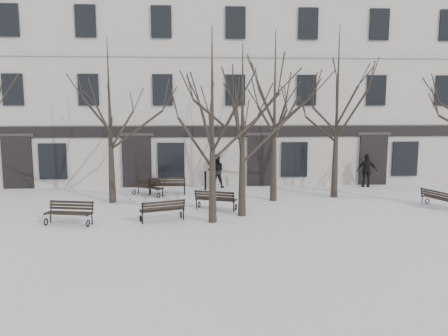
{
  "coord_description": "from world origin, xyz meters",
  "views": [
    {
      "loc": [
        -0.13,
        -16.48,
        4.48
      ],
      "look_at": [
        1.07,
        3.0,
        1.74
      ],
      "focal_mm": 35.0,
      "sensor_mm": 36.0,
      "label": 1
    }
  ],
  "objects": [
    {
      "name": "tree_1",
      "position": [
        0.45,
        0.16,
        4.67
      ],
      "size": [
        5.23,
        5.23,
        7.47
      ],
      "color": "black",
      "rests_on": "ground"
    },
    {
      "name": "bench_1",
      "position": [
        -1.52,
        0.41,
        0.48
      ],
      "size": [
        1.83,
        1.16,
        0.88
      ],
      "rotation": [
        0.0,
        0.0,
        3.48
      ],
      "color": "black",
      "rests_on": "ground"
    },
    {
      "name": "tree_4",
      "position": [
        -4.15,
        4.03,
        4.76
      ],
      "size": [
        5.33,
        5.33,
        7.62
      ],
      "color": "black",
      "rests_on": "ground"
    },
    {
      "name": "bench_2",
      "position": [
        0.65,
        2.15,
        0.49
      ],
      "size": [
        1.88,
        1.2,
        0.9
      ],
      "rotation": [
        0.0,
        0.0,
        2.8
      ],
      "color": "black",
      "rests_on": "ground"
    },
    {
      "name": "bollard_b",
      "position": [
        2.37,
        7.16,
        0.64
      ],
      "size": [
        0.15,
        0.15,
        1.2
      ],
      "color": "black",
      "rests_on": "ground"
    },
    {
      "name": "bench_4",
      "position": [
        -1.69,
        5.67,
        0.51
      ],
      "size": [
        1.88,
        0.69,
        0.94
      ],
      "rotation": [
        0.0,
        0.0,
        3.14
      ],
      "color": "black",
      "rests_on": "ground"
    },
    {
      "name": "tree_5",
      "position": [
        3.51,
        3.94,
        5.0
      ],
      "size": [
        5.6,
        5.6,
        8.0
      ],
      "color": "black",
      "rests_on": "ground"
    },
    {
      "name": "tree_6",
      "position": [
        6.69,
        4.58,
        5.25
      ],
      "size": [
        5.88,
        5.88,
        8.39
      ],
      "color": "black",
      "rests_on": "ground"
    },
    {
      "name": "ground",
      "position": [
        0.0,
        0.0,
        0.0
      ],
      "size": [
        100.0,
        100.0,
        0.0
      ],
      "primitive_type": "plane",
      "color": "silver",
      "rests_on": "ground"
    },
    {
      "name": "bench_0",
      "position": [
        -5.04,
        0.14,
        0.49
      ],
      "size": [
        1.86,
        0.97,
        0.9
      ],
      "rotation": [
        0.0,
        0.0,
        -0.19
      ],
      "color": "black",
      "rests_on": "ground"
    },
    {
      "name": "bench_5",
      "position": [
        10.6,
        2.0,
        0.44
      ],
      "size": [
        1.07,
        1.69,
        0.81
      ],
      "rotation": [
        0.0,
        0.0,
        1.9
      ],
      "color": "black",
      "rests_on": "ground"
    },
    {
      "name": "pedestrian_c",
      "position": [
        9.36,
        7.18,
        0.0
      ],
      "size": [
        1.17,
        0.7,
        1.86
      ],
      "primitive_type": "imported",
      "rotation": [
        0.0,
        0.0,
        2.91
      ],
      "color": "black",
      "rests_on": "ground"
    },
    {
      "name": "building",
      "position": [
        0.0,
        12.96,
        5.52
      ],
      "size": [
        40.4,
        10.2,
        11.4
      ],
      "color": "#B5B0A8",
      "rests_on": "ground"
    },
    {
      "name": "bench_3",
      "position": [
        -2.61,
        5.54,
        0.46
      ],
      "size": [
        1.7,
        1.4,
        0.84
      ],
      "rotation": [
        0.0,
        0.0,
        -0.58
      ],
      "color": "black",
      "rests_on": "ground"
    },
    {
      "name": "tree_2",
      "position": [
        1.7,
        1.11,
        4.37
      ],
      "size": [
        4.9,
        4.9,
        6.99
      ],
      "color": "black",
      "rests_on": "ground"
    },
    {
      "name": "bollard_a",
      "position": [
        0.3,
        6.81,
        0.56
      ],
      "size": [
        0.13,
        0.13,
        1.04
      ],
      "color": "black",
      "rests_on": "ground"
    },
    {
      "name": "pedestrian_b",
      "position": [
        0.91,
        7.47,
        0.0
      ],
      "size": [
        0.92,
        0.72,
        1.89
      ],
      "primitive_type": "imported",
      "rotation": [
        0.0,
        0.0,
        3.15
      ],
      "color": "black",
      "rests_on": "ground"
    }
  ]
}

